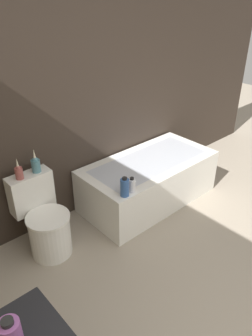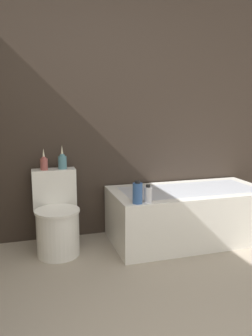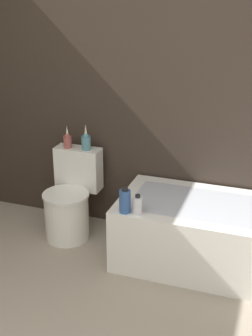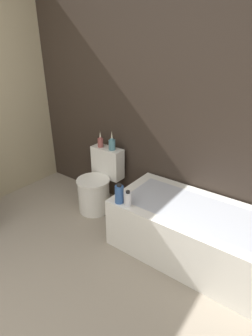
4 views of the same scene
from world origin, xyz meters
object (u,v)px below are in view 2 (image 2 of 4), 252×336
object	(u,v)px
shampoo_bottle_short	(148,194)
toilet	(57,219)
bathtub	(188,214)
vase_silver	(62,161)
shampoo_bottle_tall	(138,193)
vase_gold	(44,163)

from	to	relation	value
shampoo_bottle_short	toilet	bearing A→B (deg)	152.24
bathtub	vase_silver	size ratio (longest dim) A/B	6.79
toilet	vase_silver	size ratio (longest dim) A/B	3.24
shampoo_bottle_tall	vase_silver	bearing A→B (deg)	133.95
toilet	shampoo_bottle_tall	distance (m)	0.77
toilet	vase_silver	distance (m)	0.52
bathtub	shampoo_bottle_short	distance (m)	0.68
toilet	vase_gold	world-z (taller)	vase_gold
vase_gold	shampoo_bottle_short	xyz separation A→B (m)	(0.79, -0.54, -0.21)
shampoo_bottle_tall	vase_gold	bearing A→B (deg)	142.10
bathtub	shampoo_bottle_tall	distance (m)	0.77
toilet	shampoo_bottle_tall	bearing A→B (deg)	-31.53
toilet	shampoo_bottle_short	world-z (taller)	toilet
vase_gold	toilet	bearing A→B (deg)	-63.71
vase_gold	shampoo_bottle_tall	xyz separation A→B (m)	(0.70, -0.54, -0.19)
toilet	shampoo_bottle_short	bearing A→B (deg)	-27.76
vase_gold	bathtub	bearing A→B (deg)	-10.20
bathtub	shampoo_bottle_tall	bearing A→B (deg)	-153.77
vase_gold	vase_silver	size ratio (longest dim) A/B	0.89
toilet	vase_gold	distance (m)	0.51
bathtub	toilet	bearing A→B (deg)	176.66
vase_gold	shampoo_bottle_tall	bearing A→B (deg)	-37.90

